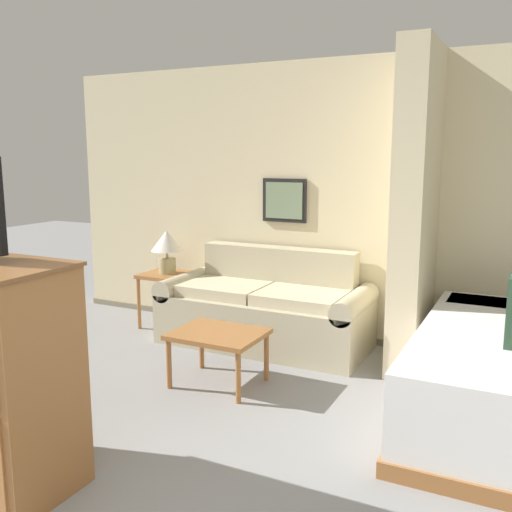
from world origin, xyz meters
name	(u,v)px	position (x,y,z in m)	size (l,w,h in m)	color
wall_back	(354,204)	(0.00, 3.96, 1.29)	(6.27, 0.16, 2.60)	beige
wall_partition_pillar	(416,211)	(0.65, 3.50, 1.30)	(0.24, 0.81, 2.60)	beige
couch	(266,310)	(-0.67, 3.48, 0.32)	(1.92, 0.84, 0.87)	#B7AD8E
coffee_table	(218,338)	(-0.58, 2.45, 0.37)	(0.67, 0.54, 0.42)	#996033
side_table	(168,281)	(-1.80, 3.53, 0.47)	(0.48, 0.48, 0.56)	#996033
table_lamp	(167,245)	(-1.80, 3.53, 0.84)	(0.32, 0.32, 0.44)	tan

